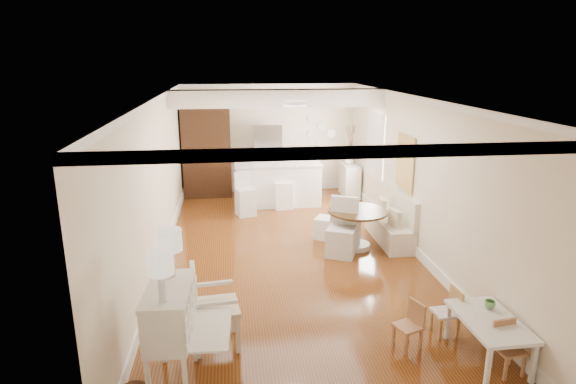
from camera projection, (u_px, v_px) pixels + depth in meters
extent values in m
plane|color=brown|center=(291.00, 256.00, 8.64)|extent=(9.00, 9.00, 0.00)
cube|color=white|center=(291.00, 98.00, 7.89)|extent=(4.50, 9.00, 0.04)
cube|color=#F1E5CD|center=(269.00, 139.00, 12.57)|extent=(4.50, 0.04, 2.80)
cube|color=#F1E5CD|center=(360.00, 314.00, 3.97)|extent=(4.50, 0.04, 2.80)
cube|color=#F1E5CD|center=(157.00, 185.00, 8.00)|extent=(0.04, 9.00, 2.80)
cube|color=#F1E5CD|center=(416.00, 177.00, 8.53)|extent=(0.04, 9.00, 2.80)
cube|color=white|center=(277.00, 98.00, 10.04)|extent=(4.50, 0.45, 0.36)
cube|color=tan|center=(405.00, 163.00, 8.96)|extent=(0.04, 0.84, 1.04)
cube|color=white|center=(376.00, 145.00, 10.78)|extent=(0.04, 1.10, 1.40)
cylinder|color=#381E11|center=(222.00, 122.00, 12.29)|extent=(0.30, 0.03, 0.30)
cylinder|color=white|center=(295.00, 104.00, 7.43)|extent=(0.36, 0.36, 0.08)
cube|color=white|center=(172.00, 337.00, 5.10)|extent=(0.95, 0.97, 1.16)
cube|color=silver|center=(215.00, 306.00, 5.84)|extent=(0.66, 0.66, 1.05)
cube|color=silver|center=(488.00, 339.00, 5.62)|extent=(0.65, 1.06, 0.53)
cube|color=#B27C51|center=(408.00, 326.00, 5.83)|extent=(0.37, 0.37, 0.60)
cube|color=tan|center=(446.00, 312.00, 6.12)|extent=(0.32, 0.32, 0.63)
cube|color=#B27951|center=(509.00, 349.00, 5.36)|extent=(0.33, 0.33, 0.61)
cube|color=silver|center=(390.00, 217.00, 9.22)|extent=(0.52, 1.60, 0.98)
cylinder|color=#4C3118|center=(357.00, 229.00, 8.89)|extent=(1.11, 1.11, 0.75)
cube|color=silver|center=(342.00, 228.00, 8.55)|extent=(0.66, 0.67, 1.04)
cube|color=white|center=(326.00, 218.00, 9.41)|extent=(0.55, 0.54, 0.82)
cube|color=white|center=(278.00, 185.00, 11.48)|extent=(2.05, 0.65, 1.03)
cube|color=silver|center=(245.00, 194.00, 10.76)|extent=(0.48, 0.48, 0.98)
cube|color=white|center=(283.00, 187.00, 11.27)|extent=(0.44, 0.44, 1.03)
cube|color=#381E11|center=(207.00, 152.00, 12.14)|extent=(1.20, 0.60, 2.30)
imported|color=silver|center=(282.00, 160.00, 12.40)|extent=(0.75, 0.65, 1.80)
cube|color=silver|center=(350.00, 180.00, 12.30)|extent=(0.39, 0.87, 0.83)
imported|color=#62A25E|center=(490.00, 305.00, 5.77)|extent=(0.15, 0.15, 0.10)
imported|color=white|center=(349.00, 160.00, 12.19)|extent=(0.22, 0.22, 0.21)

